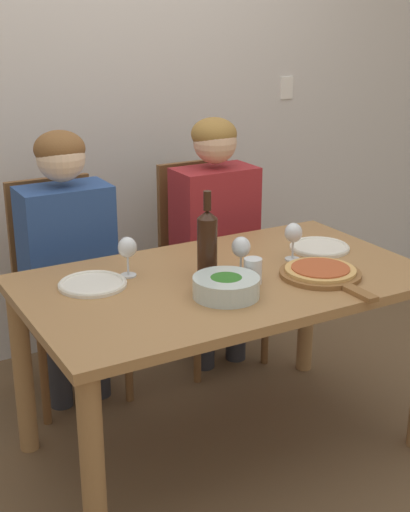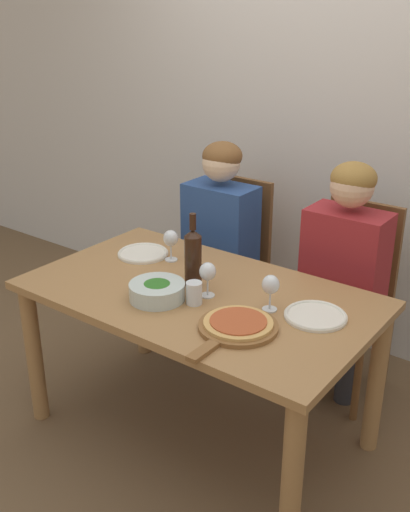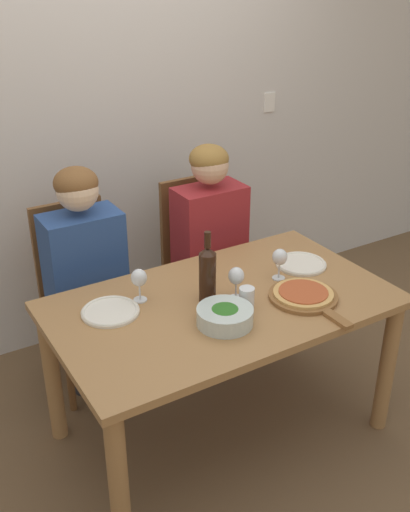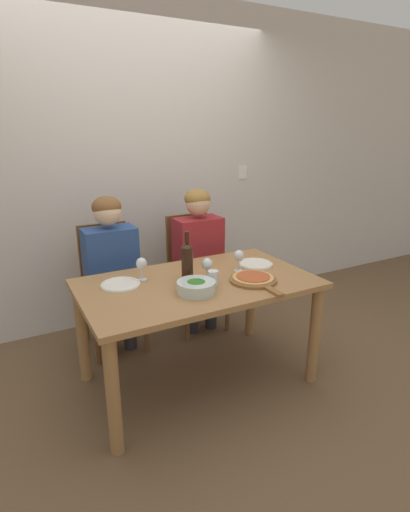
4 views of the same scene
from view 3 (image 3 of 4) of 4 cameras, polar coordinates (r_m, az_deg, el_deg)
name	(u,v)px [view 3 (image 3 of 4)]	position (r m, az deg, el deg)	size (l,w,h in m)	color
ground_plane	(221,429)	(3.04, 1.50, -16.16)	(40.00, 40.00, 0.00)	brown
back_wall	(104,105)	(3.39, -9.57, 13.98)	(10.00, 0.06, 2.70)	silver
dining_table	(222,322)	(2.67, 1.66, -6.28)	(1.48, 0.87, 0.73)	#9E7042
chair_left	(81,291)	(3.20, -11.72, -3.29)	(0.42, 0.42, 0.96)	brown
chair_right	(200,259)	(3.47, -0.45, -0.28)	(0.42, 0.42, 0.96)	brown
person_woman	(86,263)	(3.00, -11.31, -0.63)	(0.47, 0.51, 1.20)	#28282D
person_man	(211,232)	(3.28, 0.59, 2.34)	(0.47, 0.51, 1.20)	#28282D
wine_bottle	(207,273)	(2.54, 0.24, -1.65)	(0.07, 0.07, 0.33)	black
broccoli_bowl	(225,316)	(2.43, 1.91, -5.72)	(0.23, 0.23, 0.08)	silver
dinner_plate_left	(110,311)	(2.54, -9.00, -5.21)	(0.24, 0.24, 0.02)	silver
dinner_plate_right	(301,264)	(2.93, 9.12, -0.71)	(0.24, 0.24, 0.02)	silver
pizza_on_board	(304,296)	(2.65, 9.44, -3.76)	(0.30, 0.44, 0.04)	brown
wine_glass_left	(139,279)	(2.57, -6.30, -2.21)	(0.07, 0.07, 0.15)	silver
wine_glass_right	(280,258)	(2.75, 7.13, -0.23)	(0.07, 0.07, 0.15)	silver
wine_glass_centre	(236,277)	(2.57, 2.99, -2.04)	(0.07, 0.07, 0.15)	silver
water_tumbler	(247,298)	(2.54, 3.99, -4.00)	(0.07, 0.07, 0.09)	silver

